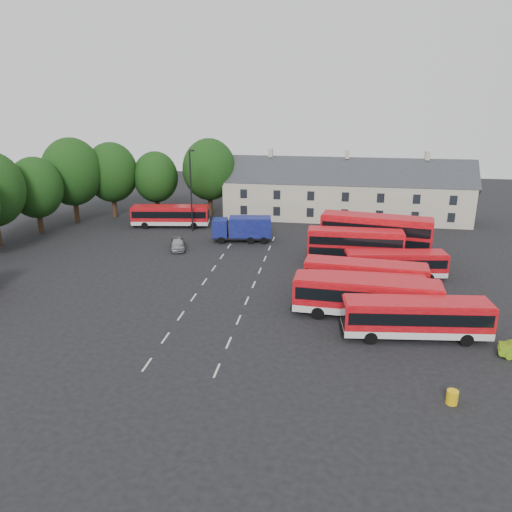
# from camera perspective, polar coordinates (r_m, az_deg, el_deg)

# --- Properties ---
(ground) EXTENTS (140.00, 140.00, 0.00)m
(ground) POSITION_cam_1_polar(r_m,az_deg,el_deg) (48.32, -6.51, -3.79)
(ground) COLOR black
(ground) RESTS_ON ground
(lane_markings) EXTENTS (5.15, 33.80, 0.01)m
(lane_markings) POSITION_cam_1_polar(r_m,az_deg,el_deg) (49.56, -3.11, -3.10)
(lane_markings) COLOR beige
(lane_markings) RESTS_ON ground
(treeline) EXTENTS (29.92, 32.59, 12.01)m
(treeline) POSITION_cam_1_polar(r_m,az_deg,el_deg) (71.52, -18.93, 8.24)
(treeline) COLOR black
(treeline) RESTS_ON ground
(terrace_houses) EXTENTS (35.70, 7.13, 10.06)m
(terrace_houses) POSITION_cam_1_polar(r_m,az_deg,el_deg) (74.45, 10.13, 7.10)
(terrace_houses) COLOR beige
(terrace_houses) RESTS_ON ground
(bus_row_a) EXTENTS (11.29, 3.73, 3.13)m
(bus_row_a) POSITION_cam_1_polar(r_m,az_deg,el_deg) (40.13, 17.85, -6.51)
(bus_row_a) COLOR silver
(bus_row_a) RESTS_ON ground
(bus_row_b) EXTENTS (12.14, 3.40, 3.40)m
(bus_row_b) POSITION_cam_1_polar(r_m,az_deg,el_deg) (42.56, 12.48, -4.33)
(bus_row_b) COLOR silver
(bus_row_b) RESTS_ON ground
(bus_row_c) EXTENTS (10.47, 2.64, 2.95)m
(bus_row_c) POSITION_cam_1_polar(r_m,az_deg,el_deg) (44.51, 12.32, -3.66)
(bus_row_c) COLOR silver
(bus_row_c) RESTS_ON ground
(bus_row_d) EXTENTS (11.33, 3.42, 3.16)m
(bus_row_d) POSITION_cam_1_polar(r_m,az_deg,el_deg) (47.30, 12.35, -2.15)
(bus_row_d) COLOR silver
(bus_row_d) RESTS_ON ground
(bus_row_e) EXTENTS (10.25, 3.76, 2.83)m
(bus_row_e) POSITION_cam_1_polar(r_m,az_deg,el_deg) (52.04, 15.65, -0.73)
(bus_row_e) COLOR silver
(bus_row_e) RESTS_ON ground
(bus_dd_south) EXTENTS (10.05, 2.36, 4.12)m
(bus_dd_south) POSITION_cam_1_polar(r_m,az_deg,el_deg) (54.42, 11.22, 1.17)
(bus_dd_south) COLOR silver
(bus_dd_south) RESTS_ON ground
(bus_dd_north) EXTENTS (12.39, 4.69, 4.96)m
(bus_dd_north) POSITION_cam_1_polar(r_m,az_deg,el_deg) (57.44, 13.49, 2.43)
(bus_dd_north) COLOR silver
(bus_dd_north) RESTS_ON ground
(bus_north) EXTENTS (10.79, 3.82, 2.98)m
(bus_north) POSITION_cam_1_polar(r_m,az_deg,el_deg) (70.23, -9.77, 4.71)
(bus_north) COLOR silver
(bus_north) RESTS_ON ground
(box_truck) EXTENTS (7.48, 3.22, 3.17)m
(box_truck) POSITION_cam_1_polar(r_m,az_deg,el_deg) (62.44, -1.52, 3.23)
(box_truck) COLOR black
(box_truck) RESTS_ON ground
(silver_car) EXTENTS (2.91, 4.44, 1.41)m
(silver_car) POSITION_cam_1_polar(r_m,az_deg,el_deg) (60.40, -8.96, 1.41)
(silver_car) COLOR #AEB2B6
(silver_car) RESTS_ON ground
(grit_bin) EXTENTS (0.71, 0.71, 0.88)m
(grit_bin) POSITION_cam_1_polar(r_m,az_deg,el_deg) (33.76, 21.51, -14.78)
(grit_bin) COLOR #E6B30D
(grit_bin) RESTS_ON ground
(lamppost) EXTENTS (0.75, 0.47, 10.85)m
(lamppost) POSITION_cam_1_polar(r_m,az_deg,el_deg) (66.78, -7.42, 7.63)
(lamppost) COLOR black
(lamppost) RESTS_ON ground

